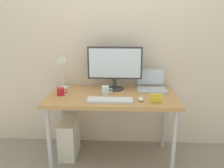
{
  "coord_description": "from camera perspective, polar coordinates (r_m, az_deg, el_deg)",
  "views": [
    {
      "loc": [
        0.11,
        -2.28,
        1.52
      ],
      "look_at": [
        0.0,
        0.0,
        0.87
      ],
      "focal_mm": 36.79,
      "sensor_mm": 36.0,
      "label": 1
    }
  ],
  "objects": [
    {
      "name": "desk",
      "position": [
        2.43,
        0.0,
        -4.31
      ],
      "size": [
        1.35,
        0.67,
        0.75
      ],
      "color": "#B7844C",
      "rests_on": "ground_plane"
    },
    {
      "name": "laptop",
      "position": [
        2.62,
        9.75,
        -0.11
      ],
      "size": [
        0.32,
        0.27,
        0.23
      ],
      "color": "#B2B2B7",
      "rests_on": "desk"
    },
    {
      "name": "computer_tower",
      "position": [
        2.74,
        -10.6,
        -13.05
      ],
      "size": [
        0.18,
        0.36,
        0.42
      ],
      "primitive_type": "cube",
      "color": "silver",
      "rests_on": "ground_plane"
    },
    {
      "name": "mouse",
      "position": [
        2.25,
        7.18,
        -3.74
      ],
      "size": [
        0.06,
        0.09,
        0.03
      ],
      "primitive_type": "ellipsoid",
      "color": "silver",
      "rests_on": "desk"
    },
    {
      "name": "glass_cup",
      "position": [
        2.4,
        -1.63,
        -1.63
      ],
      "size": [
        0.12,
        0.08,
        0.09
      ],
      "color": "silver",
      "rests_on": "desk"
    },
    {
      "name": "coffee_mug",
      "position": [
        2.45,
        -12.65,
        -1.81
      ],
      "size": [
        0.11,
        0.08,
        0.08
      ],
      "color": "red",
      "rests_on": "desk"
    },
    {
      "name": "keyboard",
      "position": [
        2.22,
        -0.53,
        -4.06
      ],
      "size": [
        0.44,
        0.14,
        0.02
      ],
      "primitive_type": "cube",
      "color": "silver",
      "rests_on": "desk"
    },
    {
      "name": "monitor",
      "position": [
        2.53,
        0.71,
        4.65
      ],
      "size": [
        0.6,
        0.2,
        0.48
      ],
      "color": "#333338",
      "rests_on": "desk"
    },
    {
      "name": "photo_frame",
      "position": [
        2.21,
        10.84,
        -3.45
      ],
      "size": [
        0.11,
        0.02,
        0.09
      ],
      "primitive_type": "cube",
      "rotation": [
        0.07,
        0.0,
        0.0
      ],
      "color": "yellow",
      "rests_on": "desk"
    },
    {
      "name": "desk_lamp",
      "position": [
        2.62,
        -12.47,
        4.91
      ],
      "size": [
        0.11,
        0.16,
        0.41
      ],
      "color": "silver",
      "rests_on": "desk"
    },
    {
      "name": "ground_plane",
      "position": [
        2.74,
        0.0,
        -17.83
      ],
      "size": [
        6.0,
        6.0,
        0.0
      ],
      "primitive_type": "plane",
      "color": "gray"
    },
    {
      "name": "back_wall",
      "position": [
        2.68,
        0.4,
        11.16
      ],
      "size": [
        4.4,
        0.04,
        2.6
      ],
      "primitive_type": "cube",
      "color": "beige",
      "rests_on": "ground_plane"
    }
  ]
}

